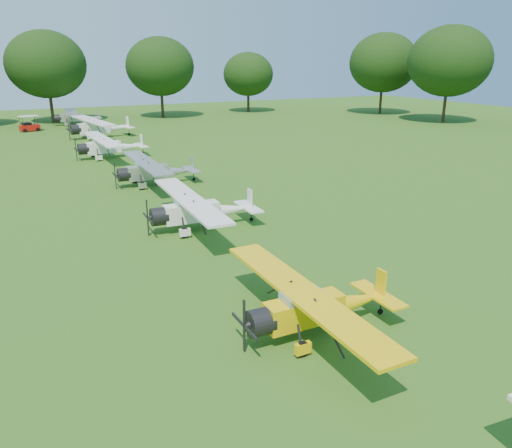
{
  "coord_description": "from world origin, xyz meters",
  "views": [
    {
      "loc": [
        -8.53,
        -23.07,
        8.98
      ],
      "look_at": [
        1.61,
        -2.7,
        1.4
      ],
      "focal_mm": 35.0,
      "sensor_mm": 36.0,
      "label": 1
    }
  ],
  "objects_px": {
    "aircraft_7": "(75,116)",
    "golf_cart": "(29,126)",
    "aircraft_4": "(154,170)",
    "aircraft_3": "(200,208)",
    "aircraft_6": "(98,126)",
    "aircraft_5": "(109,145)",
    "aircraft_2": "(315,304)"
  },
  "relations": [
    {
      "from": "aircraft_6",
      "to": "aircraft_7",
      "type": "relative_size",
      "value": 1.15
    },
    {
      "from": "aircraft_6",
      "to": "aircraft_2",
      "type": "bearing_deg",
      "value": -99.44
    },
    {
      "from": "aircraft_3",
      "to": "golf_cart",
      "type": "bearing_deg",
      "value": 99.48
    },
    {
      "from": "aircraft_2",
      "to": "aircraft_3",
      "type": "xyz_separation_m",
      "value": [
        0.35,
        12.17,
        0.09
      ]
    },
    {
      "from": "aircraft_4",
      "to": "aircraft_6",
      "type": "distance_m",
      "value": 25.67
    },
    {
      "from": "aircraft_3",
      "to": "aircraft_7",
      "type": "bearing_deg",
      "value": 91.72
    },
    {
      "from": "aircraft_2",
      "to": "aircraft_7",
      "type": "distance_m",
      "value": 62.76
    },
    {
      "from": "aircraft_3",
      "to": "aircraft_6",
      "type": "distance_m",
      "value": 36.74
    },
    {
      "from": "aircraft_2",
      "to": "aircraft_7",
      "type": "xyz_separation_m",
      "value": [
        0.5,
        62.76,
        0.13
      ]
    },
    {
      "from": "aircraft_2",
      "to": "aircraft_7",
      "type": "relative_size",
      "value": 0.89
    },
    {
      "from": "aircraft_3",
      "to": "aircraft_5",
      "type": "distance_m",
      "value": 23.38
    },
    {
      "from": "aircraft_6",
      "to": "golf_cart",
      "type": "xyz_separation_m",
      "value": [
        -7.11,
        9.67,
        -0.71
      ]
    },
    {
      "from": "aircraft_3",
      "to": "aircraft_5",
      "type": "height_order",
      "value": "aircraft_5"
    },
    {
      "from": "aircraft_5",
      "to": "aircraft_7",
      "type": "distance_m",
      "value": 27.22
    },
    {
      "from": "aircraft_3",
      "to": "aircraft_5",
      "type": "bearing_deg",
      "value": 92.93
    },
    {
      "from": "aircraft_5",
      "to": "aircraft_7",
      "type": "xyz_separation_m",
      "value": [
        0.57,
        27.21,
        -0.01
      ]
    },
    {
      "from": "aircraft_4",
      "to": "aircraft_2",
      "type": "bearing_deg",
      "value": -91.49
    },
    {
      "from": "aircraft_7",
      "to": "golf_cart",
      "type": "distance_m",
      "value": 7.62
    },
    {
      "from": "golf_cart",
      "to": "aircraft_5",
      "type": "bearing_deg",
      "value": -90.1
    },
    {
      "from": "aircraft_4",
      "to": "golf_cart",
      "type": "relative_size",
      "value": 3.83
    },
    {
      "from": "aircraft_3",
      "to": "aircraft_4",
      "type": "distance_m",
      "value": 11.07
    },
    {
      "from": "aircraft_7",
      "to": "golf_cart",
      "type": "height_order",
      "value": "aircraft_7"
    },
    {
      "from": "aircraft_5",
      "to": "golf_cart",
      "type": "xyz_separation_m",
      "value": [
        -5.76,
        23.02,
        -0.54
      ]
    },
    {
      "from": "aircraft_2",
      "to": "aircraft_3",
      "type": "bearing_deg",
      "value": 88.45
    },
    {
      "from": "aircraft_6",
      "to": "golf_cart",
      "type": "height_order",
      "value": "aircraft_6"
    },
    {
      "from": "aircraft_2",
      "to": "aircraft_3",
      "type": "height_order",
      "value": "aircraft_3"
    },
    {
      "from": "aircraft_3",
      "to": "aircraft_7",
      "type": "distance_m",
      "value": 50.59
    },
    {
      "from": "aircraft_2",
      "to": "aircraft_6",
      "type": "relative_size",
      "value": 0.77
    },
    {
      "from": "aircraft_4",
      "to": "aircraft_7",
      "type": "xyz_separation_m",
      "value": [
        -0.36,
        39.53,
        0.06
      ]
    },
    {
      "from": "aircraft_7",
      "to": "golf_cart",
      "type": "relative_size",
      "value": 4.04
    },
    {
      "from": "aircraft_4",
      "to": "aircraft_3",
      "type": "bearing_deg",
      "value": -92.01
    },
    {
      "from": "aircraft_3",
      "to": "aircraft_7",
      "type": "xyz_separation_m",
      "value": [
        0.15,
        50.59,
        0.04
      ]
    }
  ]
}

